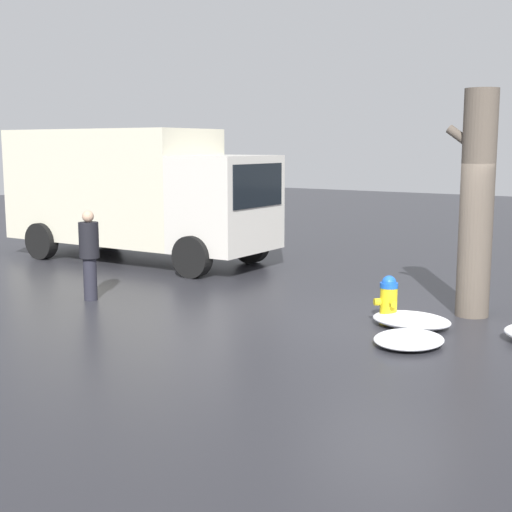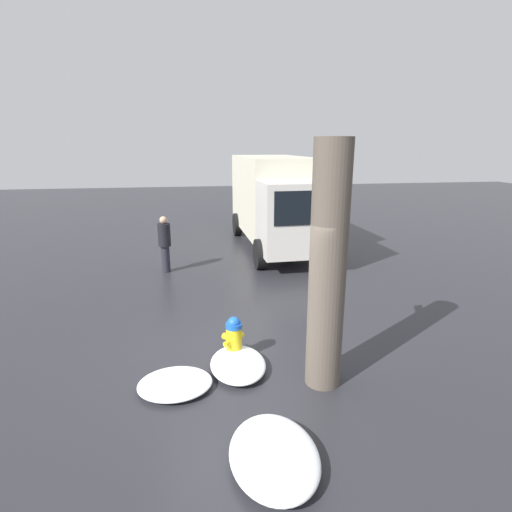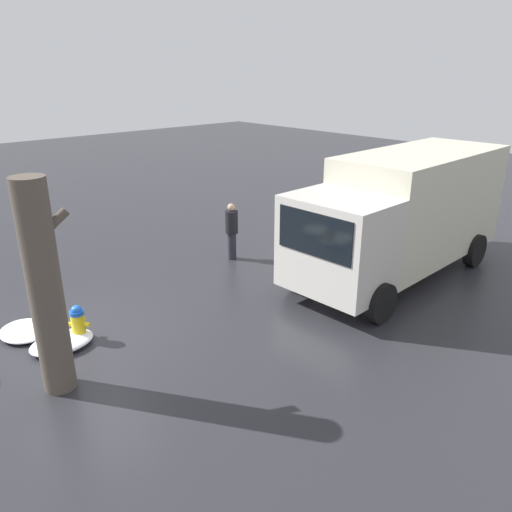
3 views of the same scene
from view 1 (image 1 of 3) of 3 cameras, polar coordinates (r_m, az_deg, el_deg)
name	(u,v)px [view 1 (image 1 of 3)]	position (r m, az deg, el deg)	size (l,w,h in m)	color
ground_plane	(388,324)	(11.49, 10.51, -5.34)	(60.00, 60.00, 0.00)	#28282D
fire_hydrant	(388,299)	(11.40, 10.54, -3.41)	(0.40, 0.40, 0.77)	yellow
tree_trunk	(477,204)	(12.07, 17.23, 4.01)	(0.82, 0.54, 3.68)	brown
delivery_truck	(133,190)	(17.58, -9.82, 5.24)	(6.98, 2.72, 3.16)	beige
pedestrian	(89,252)	(13.18, -13.20, 0.35)	(0.36, 0.36, 1.63)	#23232D
snow_pile_by_hydrant	(411,320)	(11.34, 12.32, -5.03)	(1.23, 0.90, 0.21)	white
snow_pile_by_tree	(409,339)	(10.31, 12.13, -6.55)	(0.95, 1.12, 0.17)	white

